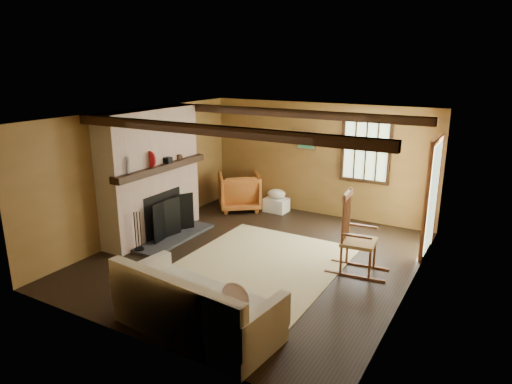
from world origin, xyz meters
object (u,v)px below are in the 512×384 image
Objects in this scene: fireplace at (152,179)px; rocking_chair at (356,239)px; laundry_basket at (276,205)px; sofa at (194,310)px; armchair at (239,192)px.

rocking_chair is (3.85, 0.36, -0.55)m from fireplace.
rocking_chair reaches higher than laundry_basket.
sofa is at bearing -40.39° from fireplace.
rocking_chair is 2.90m from sofa.
laundry_basket is at bearing 111.51° from sofa.
fireplace is 3.90m from rocking_chair.
fireplace is at bearing 88.90° from rocking_chair.
laundry_basket is 0.56× the size of armchair.
rocking_chair is at bearing -39.84° from laundry_basket.
rocking_chair reaches higher than armchair.
armchair is at bearing 74.82° from fireplace.
fireplace is 3.62m from sofa.
rocking_chair is 3.73m from armchair.
rocking_chair is at bearing 113.06° from armchair.
armchair is at bearing -162.33° from laundry_basket.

